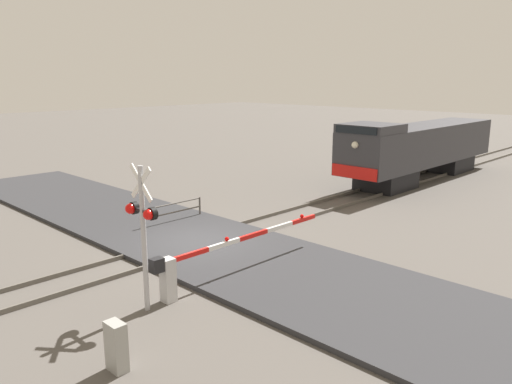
% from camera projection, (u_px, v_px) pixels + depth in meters
% --- Properties ---
extents(ground_plane, '(160.00, 160.00, 0.00)m').
position_uv_depth(ground_plane, '(199.00, 245.00, 19.20)').
color(ground_plane, '#514C47').
extents(rail_track_left, '(0.08, 80.00, 0.15)m').
position_uv_depth(rail_track_left, '(187.00, 239.00, 19.67)').
color(rail_track_left, '#59544C').
rests_on(rail_track_left, ground_plane).
extents(rail_track_right, '(0.08, 80.00, 0.15)m').
position_uv_depth(rail_track_right, '(211.00, 247.00, 18.69)').
color(rail_track_right, '#59544C').
rests_on(rail_track_right, ground_plane).
extents(road_surface, '(36.00, 5.65, 0.16)m').
position_uv_depth(road_surface, '(199.00, 243.00, 19.18)').
color(road_surface, '#2D2D30').
rests_on(road_surface, ground_plane).
extents(locomotive, '(2.87, 14.89, 3.82)m').
position_uv_depth(locomotive, '(420.00, 147.00, 31.03)').
color(locomotive, black).
rests_on(locomotive, ground_plane).
extents(crossing_signal, '(1.18, 0.33, 4.03)m').
position_uv_depth(crossing_signal, '(142.00, 222.00, 13.25)').
color(crossing_signal, '#ADADB2').
rests_on(crossing_signal, ground_plane).
extents(crossing_gate, '(0.36, 7.18, 1.39)m').
position_uv_depth(crossing_gate, '(197.00, 262.00, 14.87)').
color(crossing_gate, silver).
rests_on(crossing_gate, ground_plane).
extents(utility_cabinet, '(0.50, 0.31, 1.12)m').
position_uv_depth(utility_cabinet, '(116.00, 347.00, 10.84)').
color(utility_cabinet, '#999993').
rests_on(utility_cabinet, ground_plane).
extents(guard_railing, '(0.08, 3.03, 0.95)m').
position_uv_depth(guard_railing, '(173.00, 210.00, 21.75)').
color(guard_railing, '#4C4742').
rests_on(guard_railing, ground_plane).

